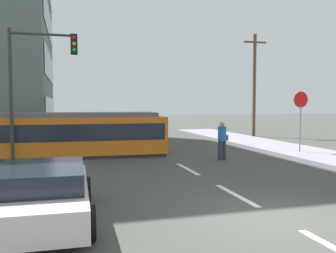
% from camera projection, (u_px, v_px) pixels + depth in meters
% --- Properties ---
extents(ground_plane, '(120.00, 120.00, 0.00)m').
position_uv_depth(ground_plane, '(161.00, 155.00, 17.29)').
color(ground_plane, '#43463F').
extents(lane_stripe_1, '(0.16, 2.40, 0.01)m').
position_uv_depth(lane_stripe_1, '(236.00, 195.00, 9.60)').
color(lane_stripe_1, silver).
rests_on(lane_stripe_1, ground).
extents(lane_stripe_2, '(0.16, 2.40, 0.01)m').
position_uv_depth(lane_stripe_2, '(187.00, 169.00, 13.44)').
color(lane_stripe_2, silver).
rests_on(lane_stripe_2, ground).
extents(lane_stripe_3, '(0.16, 2.40, 0.01)m').
position_uv_depth(lane_stripe_3, '(136.00, 141.00, 23.56)').
color(lane_stripe_3, silver).
rests_on(lane_stripe_3, ground).
extents(lane_stripe_4, '(0.16, 2.40, 0.01)m').
position_uv_depth(lane_stripe_4, '(122.00, 134.00, 29.33)').
color(lane_stripe_4, silver).
rests_on(lane_stripe_4, ground).
extents(streetcar_tram, '(8.05, 2.84, 2.03)m').
position_uv_depth(streetcar_tram, '(79.00, 134.00, 16.71)').
color(streetcar_tram, orange).
rests_on(streetcar_tram, ground).
extents(city_bus, '(2.71, 5.85, 1.81)m').
position_uv_depth(city_bus, '(124.00, 126.00, 23.09)').
color(city_bus, '#E6A90D').
rests_on(city_bus, ground).
extents(pedestrian_crossing, '(0.51, 0.36, 1.67)m').
position_uv_depth(pedestrian_crossing, '(222.00, 138.00, 15.62)').
color(pedestrian_crossing, '#2E2F3F').
rests_on(pedestrian_crossing, ground).
extents(parked_sedan_near, '(2.18, 4.36, 1.19)m').
position_uv_depth(parked_sedan_near, '(40.00, 193.00, 7.35)').
color(parked_sedan_near, silver).
rests_on(parked_sedan_near, ground).
extents(stop_sign, '(0.76, 0.07, 2.88)m').
position_uv_depth(stop_sign, '(301.00, 109.00, 17.23)').
color(stop_sign, gray).
rests_on(stop_sign, sidewalk_curb_right).
extents(traffic_light_mast, '(2.69, 0.33, 5.45)m').
position_uv_depth(traffic_light_mast, '(37.00, 71.00, 14.64)').
color(traffic_light_mast, '#333333').
rests_on(traffic_light_mast, ground).
extents(utility_pole_mid, '(1.80, 0.24, 7.59)m').
position_uv_depth(utility_pole_mid, '(254.00, 83.00, 26.87)').
color(utility_pole_mid, brown).
rests_on(utility_pole_mid, ground).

